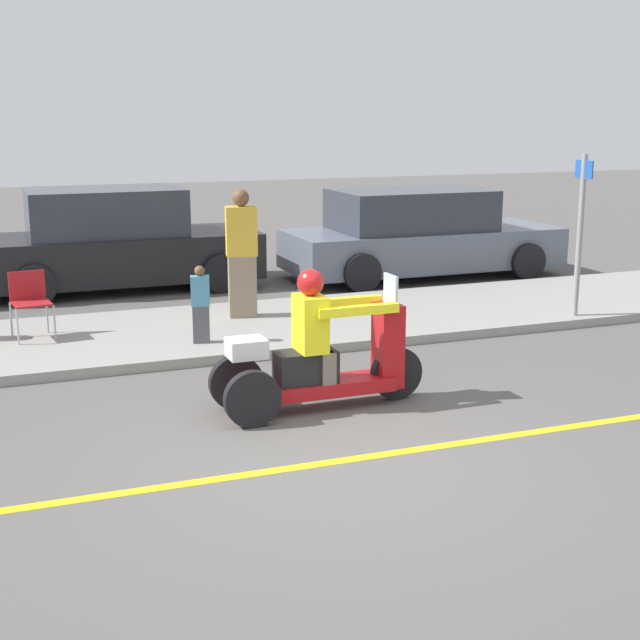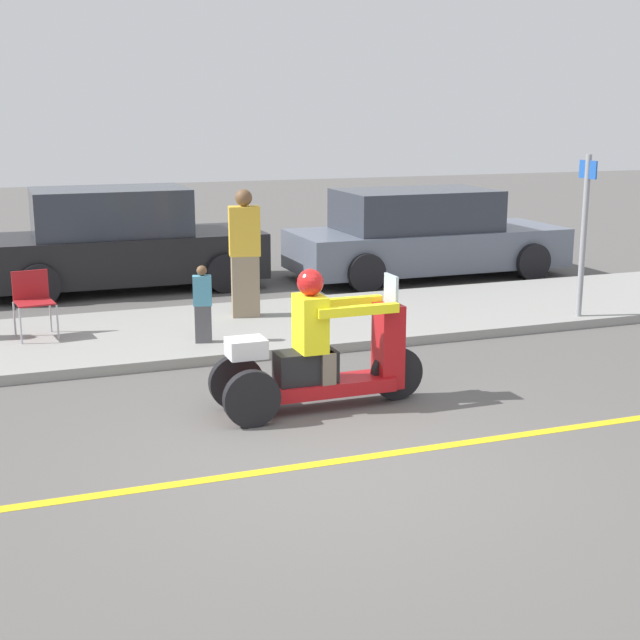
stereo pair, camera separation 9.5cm
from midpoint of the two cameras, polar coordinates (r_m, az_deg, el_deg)
The scene contains 10 objects.
ground_plane at distance 7.60m, azimuth 1.49°, elevation -9.03°, with size 60.00×60.00×0.00m, color #565451.
lane_stripe at distance 7.73m, azimuth 3.87°, elevation -8.66°, with size 24.00×0.12×0.01m.
sidewalk_strip at distance 11.78m, azimuth -6.83°, elevation -0.71°, with size 28.00×2.80×0.12m.
motorcycle_trike at distance 8.75m, azimuth 0.32°, elevation -2.48°, with size 2.16×0.66×1.41m.
spectator_end_of_line at distance 12.17m, azimuth -4.61°, elevation 4.12°, with size 0.45×0.32×1.74m.
spectator_with_child at distance 10.89m, azimuth -7.27°, elevation 0.93°, with size 0.25×0.18×0.95m.
folding_chair_curbside at distance 11.63m, azimuth -17.69°, elevation 1.43°, with size 0.52×0.52×0.82m.
parked_car_lot_center at distance 15.03m, azimuth -12.43°, elevation 4.88°, with size 4.45×1.99×1.66m.
parked_car_lot_left at distance 15.88m, azimuth 6.80°, elevation 5.36°, with size 4.85×2.07×1.54m.
street_sign at distance 12.61m, azimuth 16.75°, elevation 5.57°, with size 0.08×0.36×2.20m.
Camera 2 is at (-2.58, -6.54, 2.88)m, focal length 50.00 mm.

